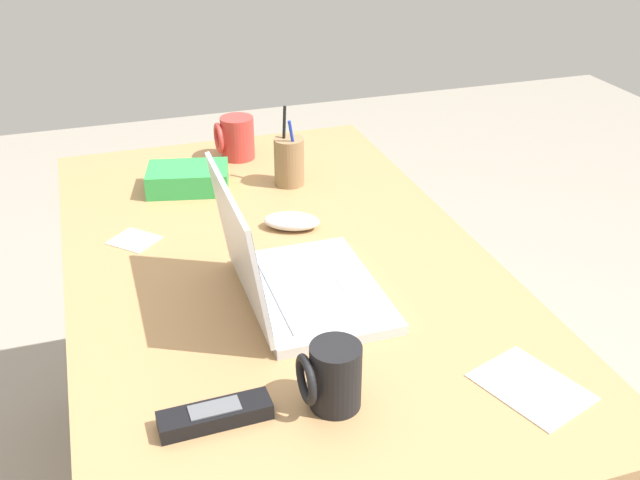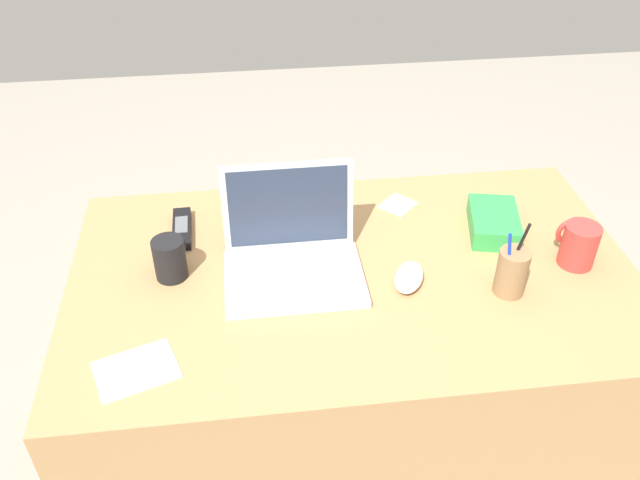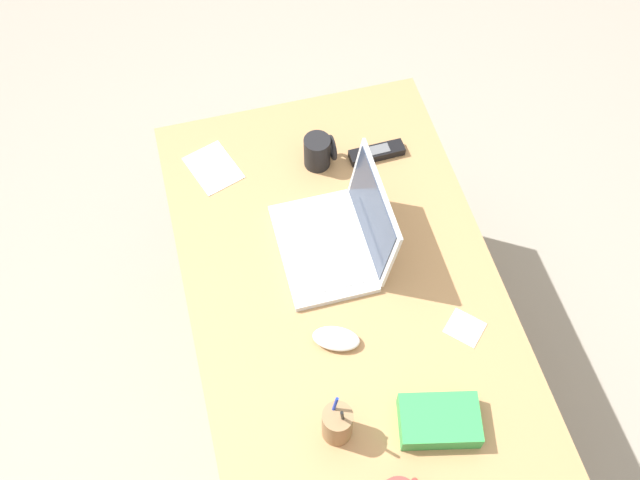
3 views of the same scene
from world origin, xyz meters
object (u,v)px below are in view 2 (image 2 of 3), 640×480
(snack_bag, at_px, (494,222))
(cordless_phone, at_px, (182,229))
(coffee_mug_tall, at_px, (170,257))
(coffee_mug_white, at_px, (578,244))
(laptop, at_px, (292,254))
(computer_mouse, at_px, (409,277))
(pen_holder, at_px, (512,272))

(snack_bag, bearing_deg, cordless_phone, 173.38)
(coffee_mug_tall, xyz_separation_m, snack_bag, (0.79, 0.07, -0.02))
(coffee_mug_white, distance_m, cordless_phone, 0.95)
(laptop, bearing_deg, coffee_mug_tall, 176.04)
(coffee_mug_white, bearing_deg, cordless_phone, 165.74)
(computer_mouse, xyz_separation_m, coffee_mug_white, (0.40, 0.02, 0.04))
(pen_holder, bearing_deg, computer_mouse, 165.14)
(laptop, height_order, cordless_phone, laptop)
(coffee_mug_tall, bearing_deg, computer_mouse, -10.17)
(laptop, height_order, coffee_mug_tall, laptop)
(laptop, distance_m, pen_holder, 0.49)
(laptop, relative_size, snack_bag, 1.75)
(cordless_phone, xyz_separation_m, snack_bag, (0.77, -0.09, 0.01))
(computer_mouse, xyz_separation_m, pen_holder, (0.21, -0.06, 0.04))
(computer_mouse, xyz_separation_m, cordless_phone, (-0.52, 0.26, -0.00))
(pen_holder, distance_m, snack_bag, 0.23)
(laptop, distance_m, coffee_mug_white, 0.66)
(laptop, relative_size, cordless_phone, 2.00)
(coffee_mug_tall, relative_size, snack_bag, 0.56)
(coffee_mug_tall, distance_m, cordless_phone, 0.17)
(laptop, bearing_deg, snack_bag, 10.26)
(laptop, xyz_separation_m, pen_holder, (0.47, -0.13, 0.01))
(coffee_mug_white, relative_size, cordless_phone, 0.67)
(computer_mouse, xyz_separation_m, snack_bag, (0.26, 0.17, 0.01))
(coffee_mug_white, relative_size, pen_holder, 0.58)
(coffee_mug_white, bearing_deg, laptop, 175.52)
(laptop, height_order, computer_mouse, laptop)
(laptop, xyz_separation_m, coffee_mug_tall, (-0.28, 0.02, 0.00))
(snack_bag, bearing_deg, computer_mouse, -146.46)
(computer_mouse, bearing_deg, coffee_mug_white, 27.87)
(snack_bag, bearing_deg, laptop, -169.74)
(pen_holder, height_order, snack_bag, pen_holder)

